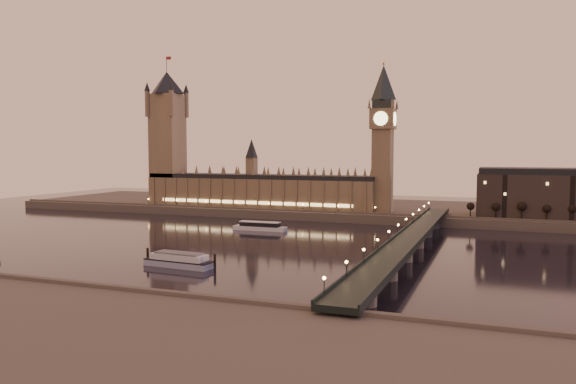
# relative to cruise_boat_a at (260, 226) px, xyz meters

# --- Properties ---
(ground) EXTENTS (700.00, 700.00, 0.00)m
(ground) POSITION_rel_cruise_boat_a_xyz_m (7.22, -47.92, -2.39)
(ground) COLOR black
(ground) RESTS_ON ground
(far_embankment) EXTENTS (560.00, 130.00, 6.00)m
(far_embankment) POSITION_rel_cruise_boat_a_xyz_m (37.22, 117.08, 0.61)
(far_embankment) COLOR #423D35
(far_embankment) RESTS_ON ground
(near_embankment) EXTENTS (560.00, 110.00, 6.00)m
(near_embankment) POSITION_rel_cruise_boat_a_xyz_m (37.22, -222.92, 0.61)
(near_embankment) COLOR #423D35
(near_embankment) RESTS_ON ground
(palace_of_westminster) EXTENTS (180.00, 26.62, 52.00)m
(palace_of_westminster) POSITION_rel_cruise_boat_a_xyz_m (-32.90, 73.07, 19.32)
(palace_of_westminster) COLOR brown
(palace_of_westminster) RESTS_ON ground
(victoria_tower) EXTENTS (31.68, 31.68, 118.00)m
(victoria_tower) POSITION_rel_cruise_boat_a_xyz_m (-112.78, 73.08, 63.40)
(victoria_tower) COLOR brown
(victoria_tower) RESTS_ON ground
(big_ben) EXTENTS (17.68, 17.68, 104.00)m
(big_ben) POSITION_rel_cruise_boat_a_xyz_m (61.21, 73.07, 61.56)
(big_ben) COLOR brown
(big_ben) RESTS_ON ground
(westminster_bridge) EXTENTS (13.20, 260.00, 15.30)m
(westminster_bridge) POSITION_rel_cruise_boat_a_xyz_m (98.83, -47.92, 3.13)
(westminster_bridge) COLOR black
(westminster_bridge) RESTS_ON ground
(bare_tree_0) EXTENTS (5.46, 5.46, 11.09)m
(bare_tree_0) POSITION_rel_cruise_boat_a_xyz_m (121.12, 61.08, 11.87)
(bare_tree_0) COLOR black
(bare_tree_0) RESTS_ON ground
(bare_tree_1) EXTENTS (5.46, 5.46, 11.09)m
(bare_tree_1) POSITION_rel_cruise_boat_a_xyz_m (136.14, 61.08, 11.87)
(bare_tree_1) COLOR black
(bare_tree_1) RESTS_ON ground
(bare_tree_2) EXTENTS (5.46, 5.46, 11.09)m
(bare_tree_2) POSITION_rel_cruise_boat_a_xyz_m (151.16, 61.08, 11.87)
(bare_tree_2) COLOR black
(bare_tree_2) RESTS_ON ground
(bare_tree_3) EXTENTS (5.46, 5.46, 11.09)m
(bare_tree_3) POSITION_rel_cruise_boat_a_xyz_m (166.17, 61.08, 11.87)
(bare_tree_3) COLOR black
(bare_tree_3) RESTS_ON ground
(bare_tree_4) EXTENTS (5.46, 5.46, 11.09)m
(bare_tree_4) POSITION_rel_cruise_boat_a_xyz_m (181.19, 61.08, 11.87)
(bare_tree_4) COLOR black
(bare_tree_4) RESTS_ON ground
(cruise_boat_a) EXTENTS (33.97, 7.63, 5.42)m
(cruise_boat_a) POSITION_rel_cruise_boat_a_xyz_m (0.00, 0.00, 0.00)
(cruise_boat_a) COLOR silver
(cruise_boat_a) RESTS_ON ground
(moored_barge) EXTENTS (35.74, 11.08, 6.57)m
(moored_barge) POSITION_rel_cruise_boat_a_xyz_m (11.62, -112.02, 0.38)
(moored_barge) COLOR #9099B8
(moored_barge) RESTS_ON ground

